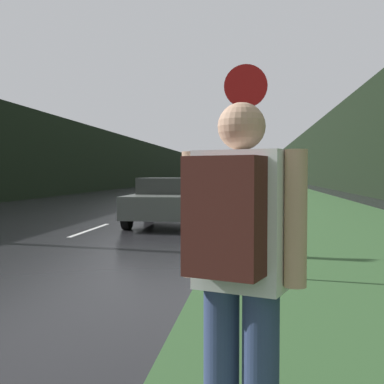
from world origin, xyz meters
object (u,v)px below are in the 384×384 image
(hitchhiker_with_backpack, at_px, (238,266))
(delivery_truck, at_px, (212,172))
(car_passing_near, at_px, (166,201))
(car_passing_far, at_px, (216,184))
(stop_sign, at_px, (245,152))

(hitchhiker_with_backpack, xyz_separation_m, delivery_truck, (-5.92, 69.13, 0.68))
(delivery_truck, bearing_deg, hitchhiker_with_backpack, -85.10)
(car_passing_near, bearing_deg, car_passing_far, -90.00)
(hitchhiker_with_backpack, relative_size, delivery_truck, 0.23)
(stop_sign, bearing_deg, delivery_truck, 95.21)
(car_passing_near, relative_size, delivery_truck, 0.54)
(car_passing_near, distance_m, car_passing_far, 18.73)
(stop_sign, distance_m, delivery_truck, 64.80)
(car_passing_near, height_order, delivery_truck, delivery_truck)
(car_passing_near, distance_m, delivery_truck, 57.78)
(stop_sign, height_order, car_passing_near, stop_sign)
(stop_sign, height_order, delivery_truck, delivery_truck)
(hitchhiker_with_backpack, bearing_deg, car_passing_far, 114.16)
(delivery_truck, bearing_deg, stop_sign, -84.79)
(stop_sign, relative_size, car_passing_near, 0.70)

